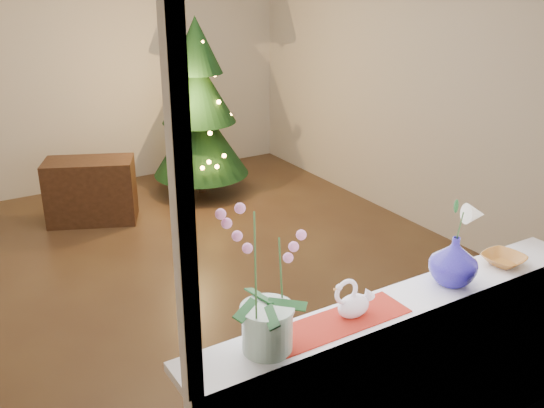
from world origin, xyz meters
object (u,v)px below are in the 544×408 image
(blue_vase, at_px, (454,257))
(paperweight, at_px, (451,280))
(orchid_pot, at_px, (267,278))
(swan, at_px, (354,298))
(xmas_tree, at_px, (199,108))
(amber_dish, at_px, (504,260))
(side_table, at_px, (91,191))

(blue_vase, xyz_separation_m, paperweight, (-0.03, -0.02, -0.10))
(orchid_pot, distance_m, swan, 0.50)
(swan, bearing_deg, xmas_tree, 93.62)
(xmas_tree, bearing_deg, amber_dish, -92.49)
(xmas_tree, bearing_deg, swan, -105.80)
(blue_vase, relative_size, amber_dish, 1.57)
(blue_vase, height_order, side_table, blue_vase)
(amber_dish, distance_m, xmas_tree, 4.02)
(orchid_pot, bearing_deg, paperweight, -1.34)
(orchid_pot, bearing_deg, swan, 2.00)
(swan, distance_m, amber_dish, 0.96)
(blue_vase, height_order, paperweight, blue_vase)
(amber_dish, bearing_deg, paperweight, -176.54)
(orchid_pot, bearing_deg, amber_dish, 0.03)
(paperweight, height_order, xmas_tree, xmas_tree)
(orchid_pot, height_order, swan, orchid_pot)
(xmas_tree, height_order, side_table, xmas_tree)
(side_table, bearing_deg, xmas_tree, 32.53)
(xmas_tree, relative_size, side_table, 2.27)
(swan, relative_size, blue_vase, 0.77)
(blue_vase, xyz_separation_m, side_table, (-0.70, 3.83, -0.75))
(swan, bearing_deg, paperweight, 15.42)
(side_table, bearing_deg, swan, -64.03)
(swan, height_order, xmas_tree, xmas_tree)
(amber_dish, relative_size, side_table, 0.21)
(orchid_pot, height_order, amber_dish, orchid_pot)
(swan, relative_size, xmas_tree, 0.11)
(xmas_tree, distance_m, side_table, 1.41)
(swan, bearing_deg, orchid_pot, -158.58)
(swan, xyz_separation_m, paperweight, (0.56, -0.04, -0.05))
(orchid_pot, distance_m, blue_vase, 1.04)
(blue_vase, relative_size, paperweight, 3.86)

